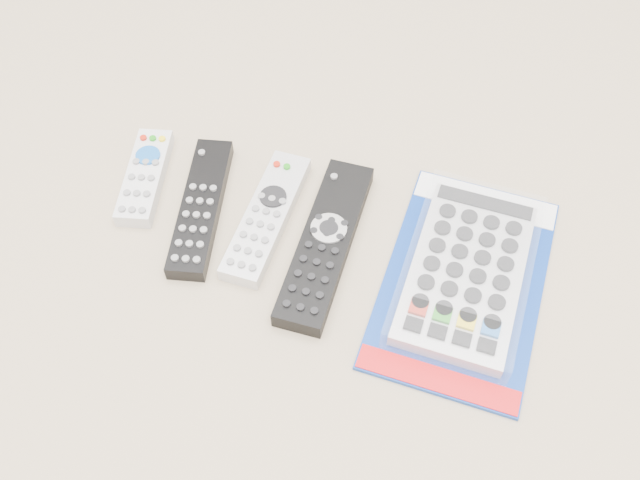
% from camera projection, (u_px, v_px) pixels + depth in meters
% --- Properties ---
extents(remote_small_grey, '(0.07, 0.15, 0.02)m').
position_uv_depth(remote_small_grey, '(145.00, 177.00, 0.91)').
color(remote_small_grey, silver).
rests_on(remote_small_grey, ground).
extents(remote_slim_black, '(0.08, 0.21, 0.02)m').
position_uv_depth(remote_slim_black, '(201.00, 207.00, 0.88)').
color(remote_slim_black, black).
rests_on(remote_slim_black, ground).
extents(remote_silver_dvd, '(0.06, 0.20, 0.02)m').
position_uv_depth(remote_silver_dvd, '(267.00, 217.00, 0.87)').
color(remote_silver_dvd, silver).
rests_on(remote_silver_dvd, ground).
extents(remote_large_black, '(0.07, 0.24, 0.03)m').
position_uv_depth(remote_large_black, '(325.00, 243.00, 0.84)').
color(remote_large_black, black).
rests_on(remote_large_black, ground).
extents(jumbo_remote_packaged, '(0.20, 0.31, 0.04)m').
position_uv_depth(jumbo_remote_packaged, '(466.00, 272.00, 0.82)').
color(jumbo_remote_packaged, navy).
rests_on(jumbo_remote_packaged, ground).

